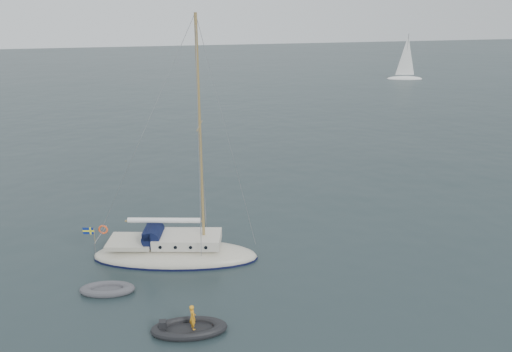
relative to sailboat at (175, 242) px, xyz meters
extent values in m
plane|color=black|center=(3.82, -0.04, -1.07)|extent=(300.00, 300.00, 0.00)
ellipsoid|color=beige|center=(0.00, 0.00, -0.91)|extent=(9.40, 2.92, 1.57)
cube|color=beige|center=(0.73, 0.00, 0.17)|extent=(3.76, 1.98, 0.57)
cube|color=beige|center=(-2.51, 0.00, 0.00)|extent=(2.51, 1.98, 0.26)
cylinder|color=#0D1435|center=(-1.20, 0.00, 0.45)|extent=(1.00, 1.72, 1.00)
cube|color=#0D1435|center=(-1.41, 0.00, 0.66)|extent=(0.47, 1.72, 0.42)
cylinder|color=#9C7F47|center=(1.67, 0.00, 6.14)|extent=(0.16, 0.16, 12.53)
cylinder|color=#9C7F47|center=(1.67, 0.00, 6.76)|extent=(0.05, 2.30, 0.05)
cylinder|color=#9C7F47|center=(-0.53, 0.00, 1.28)|extent=(4.38, 0.10, 0.10)
cylinder|color=white|center=(-0.53, 0.00, 1.34)|extent=(4.08, 0.29, 0.29)
cylinder|color=gray|center=(-4.18, 0.00, 0.45)|extent=(0.04, 2.30, 0.04)
torus|color=#FF5423|center=(-4.23, 0.63, 0.45)|extent=(0.56, 0.10, 0.56)
cylinder|color=#9C7F47|center=(-4.54, 0.00, 0.34)|extent=(0.03, 0.03, 0.94)
cube|color=navy|center=(-4.86, 0.00, 0.66)|extent=(0.63, 0.02, 0.40)
cube|color=#FFF322|center=(-4.86, 0.00, 0.66)|extent=(0.65, 0.03, 0.09)
cube|color=#FFF322|center=(-4.74, 0.00, 0.66)|extent=(0.09, 0.03, 0.42)
cylinder|color=black|center=(-0.63, 1.00, 0.17)|extent=(0.19, 0.06, 0.19)
cylinder|color=black|center=(-0.63, -1.00, 0.17)|extent=(0.19, 0.06, 0.19)
cylinder|color=black|center=(0.21, 1.00, 0.17)|extent=(0.19, 0.06, 0.19)
cylinder|color=black|center=(0.21, -1.00, 0.17)|extent=(0.19, 0.06, 0.19)
cylinder|color=black|center=(1.04, 1.00, 0.17)|extent=(0.19, 0.06, 0.19)
cylinder|color=black|center=(1.04, -1.00, 0.17)|extent=(0.19, 0.06, 0.19)
cylinder|color=black|center=(1.88, 1.00, 0.17)|extent=(0.19, 0.06, 0.19)
cylinder|color=black|center=(1.88, -1.00, 0.17)|extent=(0.19, 0.06, 0.19)
cube|color=#4D4D51|center=(-3.70, -2.73, -0.95)|extent=(1.69, 0.70, 0.10)
cube|color=black|center=(-0.06, -6.95, -0.94)|extent=(2.13, 0.89, 0.11)
cube|color=black|center=(-1.21, -6.95, -0.67)|extent=(0.31, 0.31, 0.53)
imported|color=orange|center=(0.12, -6.95, -0.30)|extent=(0.42, 0.51, 1.21)
ellipsoid|color=white|center=(49.26, 60.59, -1.01)|extent=(6.76, 2.25, 1.13)
cylinder|color=gray|center=(49.26, 60.59, 3.44)|extent=(0.11, 0.11, 7.88)
cone|color=white|center=(49.20, 60.59, 3.44)|extent=(3.60, 3.60, 7.32)
camera|label=1|loc=(-1.71, -25.85, 12.86)|focal=35.00mm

